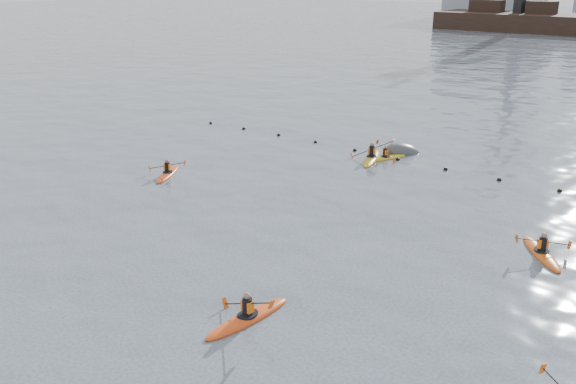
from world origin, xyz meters
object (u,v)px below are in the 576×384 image
at_px(kayaker_2, 168,173).
at_px(kayaker_5, 371,158).
at_px(kayaker_4, 541,252).
at_px(kayaker_0, 248,317).
at_px(kayaker_3, 385,157).
at_px(mooring_buoy, 402,153).

xyz_separation_m(kayaker_2, kayaker_5, (7.45, 9.11, 0.02)).
distance_m(kayaker_2, kayaker_4, 19.11).
bearing_deg(kayaker_5, kayaker_0, -92.43).
height_order(kayaker_3, kayaker_4, kayaker_3).
relative_size(kayaker_4, mooring_buoy, 1.29).
bearing_deg(kayaker_4, kayaker_5, -69.56).
bearing_deg(kayaker_2, mooring_buoy, 26.44).
bearing_deg(kayaker_3, kayaker_4, -6.77).
height_order(kayaker_5, mooring_buoy, kayaker_5).
bearing_deg(kayaker_5, mooring_buoy, 50.91).
xyz_separation_m(kayaker_0, kayaker_5, (-5.41, 17.70, 0.01)).
distance_m(kayaker_4, kayaker_5, 13.68).
bearing_deg(kayaker_3, kayaker_0, -46.45).
relative_size(kayaker_0, mooring_buoy, 1.49).
bearing_deg(kayaker_4, kayaker_3, -72.93).
bearing_deg(mooring_buoy, kayaker_0, -77.14).
relative_size(kayaker_0, kayaker_4, 1.16).
height_order(kayaker_0, mooring_buoy, kayaker_0).
height_order(kayaker_4, mooring_buoy, kayaker_4).
xyz_separation_m(kayaker_2, kayaker_4, (19.03, 1.82, 0.00)).
xyz_separation_m(kayaker_3, kayaker_4, (10.98, -7.85, 0.01)).
bearing_deg(kayaker_4, kayaker_2, -31.90).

